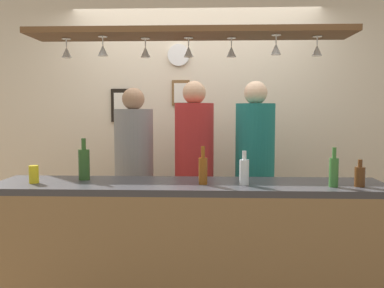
# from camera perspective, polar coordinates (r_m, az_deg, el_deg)

# --- Properties ---
(back_wall) EXTENTS (4.40, 0.06, 2.60)m
(back_wall) POSITION_cam_1_polar(r_m,az_deg,el_deg) (4.27, 0.54, 2.39)
(back_wall) COLOR beige
(back_wall) RESTS_ON ground_plane
(bar_counter) EXTENTS (2.70, 0.55, 0.97)m
(bar_counter) POSITION_cam_1_polar(r_m,az_deg,el_deg) (2.78, -0.51, -12.25)
(bar_counter) COLOR #38383D
(bar_counter) RESTS_ON ground_plane
(overhead_glass_rack) EXTENTS (2.20, 0.36, 0.04)m
(overhead_glass_rack) POSITION_cam_1_polar(r_m,az_deg,el_deg) (2.91, -0.33, 15.07)
(overhead_glass_rack) COLOR brown
(hanging_wineglass_far_left) EXTENTS (0.07, 0.07, 0.13)m
(hanging_wineglass_far_left) POSITION_cam_1_polar(r_m,az_deg,el_deg) (3.10, -16.98, 12.14)
(hanging_wineglass_far_left) COLOR silver
(hanging_wineglass_far_left) RESTS_ON overhead_glass_rack
(hanging_wineglass_left) EXTENTS (0.07, 0.07, 0.13)m
(hanging_wineglass_left) POSITION_cam_1_polar(r_m,az_deg,el_deg) (2.95, -12.24, 12.64)
(hanging_wineglass_left) COLOR silver
(hanging_wineglass_left) RESTS_ON overhead_glass_rack
(hanging_wineglass_center_left) EXTENTS (0.07, 0.07, 0.13)m
(hanging_wineglass_center_left) POSITION_cam_1_polar(r_m,az_deg,el_deg) (2.97, -6.46, 12.64)
(hanging_wineglass_center_left) COLOR silver
(hanging_wineglass_center_left) RESTS_ON overhead_glass_rack
(hanging_wineglass_center) EXTENTS (0.07, 0.07, 0.13)m
(hanging_wineglass_center) POSITION_cam_1_polar(r_m,az_deg,el_deg) (2.94, -0.48, 12.77)
(hanging_wineglass_center) COLOR silver
(hanging_wineglass_center) RESTS_ON overhead_glass_rack
(hanging_wineglass_center_right) EXTENTS (0.07, 0.07, 0.13)m
(hanging_wineglass_center_right) POSITION_cam_1_polar(r_m,az_deg,el_deg) (2.95, 5.48, 12.71)
(hanging_wineglass_center_right) COLOR silver
(hanging_wineglass_center_right) RESTS_ON overhead_glass_rack
(hanging_wineglass_right) EXTENTS (0.07, 0.07, 0.13)m
(hanging_wineglass_right) POSITION_cam_1_polar(r_m,az_deg,el_deg) (2.88, 11.56, 12.84)
(hanging_wineglass_right) COLOR silver
(hanging_wineglass_right) RESTS_ON overhead_glass_rack
(hanging_wineglass_far_right) EXTENTS (0.07, 0.07, 0.13)m
(hanging_wineglass_far_right) POSITION_cam_1_polar(r_m,az_deg,el_deg) (3.00, 16.93, 12.39)
(hanging_wineglass_far_right) COLOR silver
(hanging_wineglass_far_right) RESTS_ON overhead_glass_rack
(person_left_grey_shirt) EXTENTS (0.34, 0.34, 1.67)m
(person_left_grey_shirt) POSITION_cam_1_polar(r_m,az_deg,el_deg) (3.68, -8.03, -2.63)
(person_left_grey_shirt) COLOR #2D334C
(person_left_grey_shirt) RESTS_ON ground_plane
(person_middle_red_shirt) EXTENTS (0.34, 0.34, 1.73)m
(person_middle_red_shirt) POSITION_cam_1_polar(r_m,az_deg,el_deg) (3.61, 0.30, -2.12)
(person_middle_red_shirt) COLOR #2D334C
(person_middle_red_shirt) RESTS_ON ground_plane
(person_right_teal_shirt) EXTENTS (0.34, 0.34, 1.72)m
(person_right_teal_shirt) POSITION_cam_1_polar(r_m,az_deg,el_deg) (3.64, 8.69, -2.16)
(person_right_teal_shirt) COLOR #2D334C
(person_right_teal_shirt) RESTS_ON ground_plane
(bottle_champagne_green) EXTENTS (0.08, 0.08, 0.30)m
(bottle_champagne_green) POSITION_cam_1_polar(r_m,az_deg,el_deg) (3.07, -14.72, -2.61)
(bottle_champagne_green) COLOR #2D5623
(bottle_champagne_green) RESTS_ON bar_counter
(bottle_beer_green_import) EXTENTS (0.06, 0.06, 0.26)m
(bottle_beer_green_import) POSITION_cam_1_polar(r_m,az_deg,el_deg) (2.84, 19.04, -3.58)
(bottle_beer_green_import) COLOR #336B2D
(bottle_beer_green_import) RESTS_ON bar_counter
(bottle_soda_clear) EXTENTS (0.06, 0.06, 0.23)m
(bottle_soda_clear) POSITION_cam_1_polar(r_m,az_deg,el_deg) (2.79, 7.24, -3.76)
(bottle_soda_clear) COLOR silver
(bottle_soda_clear) RESTS_ON bar_counter
(bottle_beer_brown_stubby) EXTENTS (0.07, 0.07, 0.18)m
(bottle_beer_brown_stubby) POSITION_cam_1_polar(r_m,az_deg,el_deg) (2.92, 22.22, -4.12)
(bottle_beer_brown_stubby) COLOR #512D14
(bottle_beer_brown_stubby) RESTS_ON bar_counter
(bottle_beer_amber_tall) EXTENTS (0.06, 0.06, 0.26)m
(bottle_beer_amber_tall) POSITION_cam_1_polar(r_m,az_deg,el_deg) (2.79, 1.54, -3.56)
(bottle_beer_amber_tall) COLOR brown
(bottle_beer_amber_tall) RESTS_ON bar_counter
(drink_can) EXTENTS (0.07, 0.07, 0.12)m
(drink_can) POSITION_cam_1_polar(r_m,az_deg,el_deg) (3.03, -21.07, -3.94)
(drink_can) COLOR yellow
(drink_can) RESTS_ON bar_counter
(picture_frame_crest) EXTENTS (0.18, 0.02, 0.26)m
(picture_frame_crest) POSITION_cam_1_polar(r_m,az_deg,el_deg) (4.23, -1.56, 7.08)
(picture_frame_crest) COLOR brown
(picture_frame_crest) RESTS_ON back_wall
(picture_frame_caricature) EXTENTS (0.26, 0.02, 0.34)m
(picture_frame_caricature) POSITION_cam_1_polar(r_m,az_deg,el_deg) (4.31, -9.44, 5.29)
(picture_frame_caricature) COLOR black
(picture_frame_caricature) RESTS_ON back_wall
(wall_clock) EXTENTS (0.22, 0.03, 0.22)m
(wall_clock) POSITION_cam_1_polar(r_m,az_deg,el_deg) (4.26, -1.87, 12.22)
(wall_clock) COLOR white
(wall_clock) RESTS_ON back_wall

